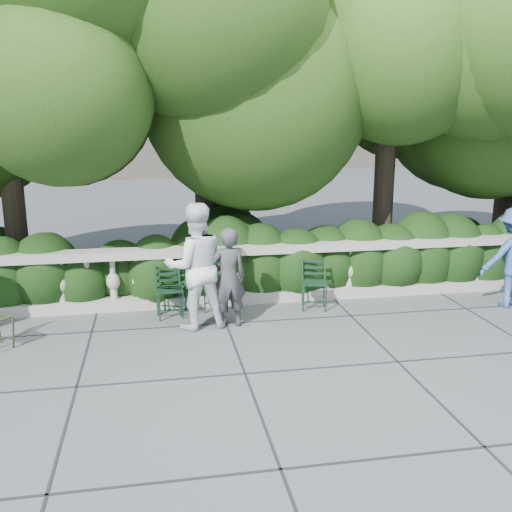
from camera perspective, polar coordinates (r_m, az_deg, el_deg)
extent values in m
plane|color=#4D5155|center=(8.14, 1.27, -8.49)|extent=(90.00, 90.00, 0.00)
cube|color=#9E998E|center=(9.78, -0.84, -4.11)|extent=(12.00, 0.32, 0.18)
cube|color=#9E998E|center=(9.56, -0.85, 0.70)|extent=(12.00, 0.36, 0.14)
cylinder|color=#3F3023|center=(11.20, -22.99, 3.97)|extent=(0.40, 0.40, 2.80)
cylinder|color=#3F3023|center=(11.52, -5.14, 6.73)|extent=(0.40, 0.40, 3.40)
ellipsoid|color=#18320D|center=(11.01, -5.20, 20.71)|extent=(6.24, 6.24, 4.68)
cylinder|color=#3F3023|center=(11.71, 12.60, 5.59)|extent=(0.40, 0.40, 3.00)
ellipsoid|color=#18320D|center=(11.22, 14.20, 17.57)|extent=(5.52, 5.52, 4.14)
cylinder|color=#3F3023|center=(13.60, 23.52, 5.00)|extent=(0.40, 0.40, 2.60)
imported|color=#3C3C41|center=(8.47, -2.83, -2.20)|extent=(0.60, 0.44, 1.52)
imported|color=white|center=(8.44, -6.07, -1.03)|extent=(0.99, 0.81, 1.89)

